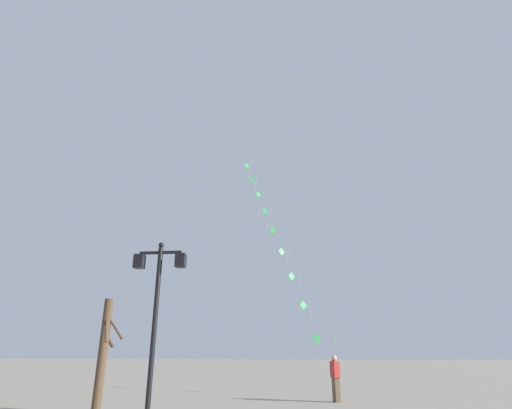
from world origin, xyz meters
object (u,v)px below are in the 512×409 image
kite_train (276,239)px  kite_flyer (335,377)px  twin_lantern_lamp_post (157,294)px  bare_tree (103,351)px

kite_train → kite_flyer: (2.55, -6.29, -7.41)m
kite_flyer → twin_lantern_lamp_post: bearing=117.0°
kite_train → twin_lantern_lamp_post: bearing=-102.6°
twin_lantern_lamp_post → bare_tree: bearing=135.8°
kite_flyer → kite_train: bearing=-0.4°
kite_flyer → bare_tree: 8.84m
twin_lantern_lamp_post → kite_train: 13.77m
bare_tree → twin_lantern_lamp_post: bearing=-44.2°
kite_train → kite_flyer: size_ratio=9.30×
twin_lantern_lamp_post → kite_flyer: 8.61m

